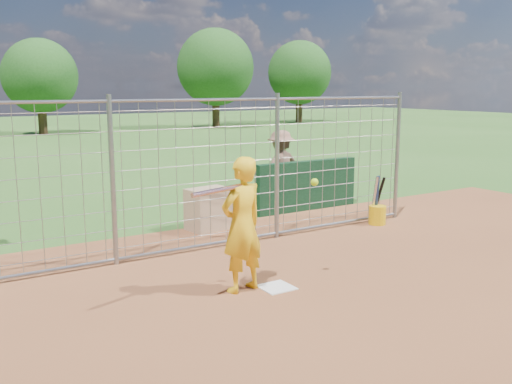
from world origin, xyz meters
TOP-DOWN VIEW (x-y plane):
  - ground at (0.00, 0.00)m, footprint 100.00×100.00m
  - infield_dirt at (0.00, -3.00)m, footprint 18.00×18.00m
  - home_plate at (0.00, -0.20)m, footprint 0.43×0.43m
  - dugout_wall at (3.40, 3.60)m, footprint 2.60×0.20m
  - batter at (-0.44, -0.03)m, footprint 0.74×0.56m
  - bystander_c at (3.36, 4.56)m, footprint 1.14×0.69m
  - equipment_bin at (0.74, 3.19)m, footprint 0.87×0.66m
  - equipment_in_play at (-0.55, -0.23)m, footprint 1.93×0.33m
  - bucket_with_bats at (3.76, 1.76)m, footprint 0.34×0.38m
  - backstop_fence at (0.00, 2.00)m, footprint 9.08×0.08m
  - tree_line at (3.13, 28.13)m, footprint 44.66×6.72m

SIDE VIEW (x-z plane):
  - ground at x=0.00m, z-range 0.00..0.00m
  - infield_dirt at x=0.00m, z-range 0.01..0.01m
  - home_plate at x=0.00m, z-range 0.00..0.02m
  - bucket_with_bats at x=3.76m, z-range -0.24..0.73m
  - equipment_bin at x=0.74m, z-range 0.00..0.80m
  - dugout_wall at x=3.40m, z-range 0.00..1.10m
  - bystander_c at x=3.36m, z-range 0.00..1.72m
  - batter at x=-0.44m, z-range 0.00..1.82m
  - backstop_fence at x=0.00m, z-range -0.04..2.56m
  - equipment_in_play at x=-0.55m, z-range 1.39..1.49m
  - tree_line at x=3.13m, z-range 0.47..6.95m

